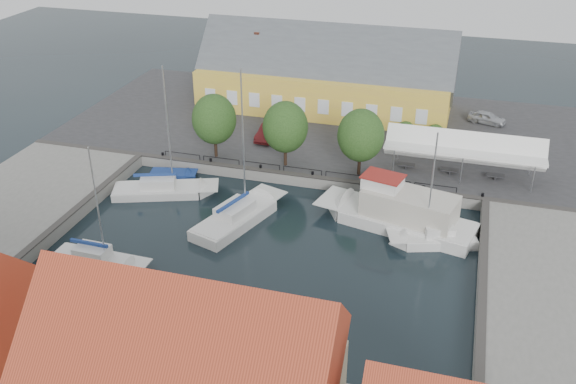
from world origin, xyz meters
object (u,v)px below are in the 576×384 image
object	(u,v)px
warehouse	(321,78)
car_red	(269,131)
tent_canopy	(464,148)
west_boat_d	(98,263)
center_sailboat	(238,218)
east_boat_a	(434,240)
launch_sw	(20,308)
car_silver	(487,118)
launch_nw	(173,176)
trawler	(401,216)
west_boat_a	(163,191)

from	to	relation	value
warehouse	car_red	xyz separation A→B (m)	(-2.84, -10.66, -2.66)
tent_canopy	car_red	size ratio (longest dim) A/B	2.99
west_boat_d	tent_canopy	bearing A→B (deg)	39.98
warehouse	center_sailboat	size ratio (longest dim) A/B	2.12
east_boat_a	launch_sw	distance (m)	30.59
car_red	east_boat_a	world-z (taller)	east_boat_a
car_silver	launch_nw	size ratio (longest dim) A/B	0.86
trawler	launch_sw	size ratio (longest dim) A/B	2.50
tent_canopy	west_boat_d	size ratio (longest dim) A/B	1.35
center_sailboat	trawler	xyz separation A→B (m)	(12.96, 3.04, 0.65)
warehouse	trawler	world-z (taller)	warehouse
car_red	launch_sw	bearing A→B (deg)	-102.71
center_sailboat	trawler	world-z (taller)	center_sailboat
car_silver	east_boat_a	distance (m)	24.74
car_silver	launch_nw	world-z (taller)	car_silver
west_boat_d	trawler	bearing A→B (deg)	30.08
car_silver	launch_nw	xyz separation A→B (m)	(-28.16, -19.50, -1.59)
center_sailboat	east_boat_a	distance (m)	15.90
east_boat_a	car_silver	bearing A→B (deg)	82.00
tent_canopy	launch_nw	bearing A→B (deg)	-167.34
tent_canopy	launch_sw	size ratio (longest dim) A/B	2.55
warehouse	east_boat_a	distance (m)	29.29
warehouse	tent_canopy	bearing A→B (deg)	-39.86
warehouse	launch_sw	bearing A→B (deg)	-104.90
warehouse	east_boat_a	world-z (taller)	warehouse
car_red	tent_canopy	bearing A→B (deg)	-7.17
warehouse	car_silver	world-z (taller)	warehouse
trawler	launch_sw	distance (m)	29.28
warehouse	car_red	world-z (taller)	warehouse
warehouse	car_silver	bearing A→B (deg)	-0.71
east_boat_a	west_boat_a	world-z (taller)	west_boat_a
trawler	west_boat_a	distance (m)	21.15
car_silver	launch_sw	xyz separation A→B (m)	(-29.47, -40.52, -1.59)
east_boat_a	west_boat_a	xyz separation A→B (m)	(-24.03, 1.56, 0.01)
trawler	launch_nw	distance (m)	22.08
car_red	launch_nw	world-z (taller)	car_red
warehouse	launch_nw	world-z (taller)	warehouse
west_boat_d	launch_sw	bearing A→B (deg)	-112.16
trawler	east_boat_a	distance (m)	3.51
trawler	east_boat_a	size ratio (longest dim) A/B	1.37
east_boat_a	tent_canopy	bearing A→B (deg)	82.59
center_sailboat	car_silver	bearing A→B (deg)	53.06
west_boat_a	east_boat_a	bearing A→B (deg)	-3.71
tent_canopy	center_sailboat	world-z (taller)	center_sailboat
car_red	center_sailboat	xyz separation A→B (m)	(2.18, -15.23, -1.41)
warehouse	car_red	size ratio (longest dim) A/B	6.11
tent_canopy	launch_nw	world-z (taller)	tent_canopy
tent_canopy	launch_sw	xyz separation A→B (m)	(-27.44, -26.90, -3.59)
east_boat_a	center_sailboat	bearing A→B (deg)	-175.70
launch_sw	east_boat_a	bearing A→B (deg)	31.68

